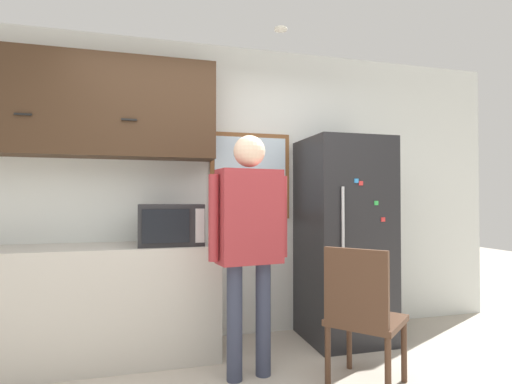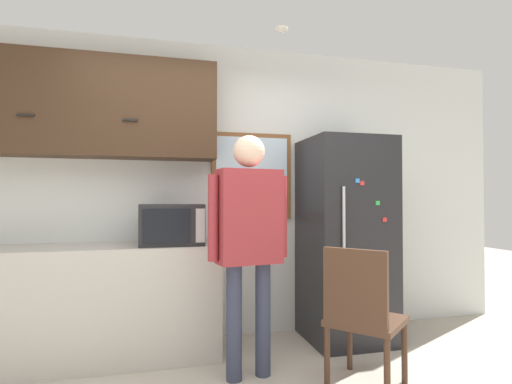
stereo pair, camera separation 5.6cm
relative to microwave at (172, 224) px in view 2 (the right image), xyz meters
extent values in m
cube|color=silver|center=(0.41, 0.40, 0.29)|extent=(6.00, 0.06, 2.70)
cube|color=#BCB7AD|center=(-0.71, 0.06, -0.61)|extent=(2.17, 0.62, 0.89)
cube|color=#3D2819|center=(-0.71, 0.22, 0.97)|extent=(2.17, 0.31, 0.83)
cube|color=black|center=(-1.09, 0.05, 0.84)|extent=(0.12, 0.01, 0.01)
cube|color=black|center=(-0.33, 0.05, 0.84)|extent=(0.12, 0.01, 0.01)
cube|color=#232326|center=(0.00, 0.00, 0.00)|extent=(0.50, 0.38, 0.33)
cube|color=black|center=(-0.05, -0.19, 0.00)|extent=(0.35, 0.01, 0.26)
cube|color=#B2B2B2|center=(0.21, -0.19, 0.00)|extent=(0.07, 0.01, 0.26)
cylinder|color=#33384C|center=(0.41, -0.54, -0.66)|extent=(0.11, 0.11, 0.81)
cylinder|color=#33384C|center=(0.63, -0.51, -0.66)|extent=(0.11, 0.11, 0.81)
cube|color=maroon|center=(0.52, -0.53, 0.08)|extent=(0.48, 0.28, 0.67)
sphere|color=beige|center=(0.52, -0.53, 0.55)|extent=(0.23, 0.23, 0.23)
cylinder|color=maroon|center=(0.26, -0.56, 0.08)|extent=(0.07, 0.07, 0.60)
cylinder|color=maroon|center=(0.78, -0.49, 0.08)|extent=(0.07, 0.07, 0.60)
cube|color=#232326|center=(1.54, 0.01, -0.15)|extent=(0.71, 0.70, 1.81)
cylinder|color=silver|center=(1.34, -0.36, -0.01)|extent=(0.02, 0.02, 0.63)
cube|color=red|center=(1.52, -0.34, 0.34)|extent=(0.04, 0.01, 0.04)
cube|color=green|center=(1.66, -0.34, 0.17)|extent=(0.04, 0.01, 0.04)
cube|color=#338CDB|center=(1.48, -0.34, 0.36)|extent=(0.04, 0.01, 0.04)
cube|color=red|center=(1.72, -0.34, 0.03)|extent=(0.04, 0.01, 0.04)
cube|color=#472D1E|center=(1.26, -0.85, -0.62)|extent=(0.64, 0.64, 0.04)
cylinder|color=#472D1E|center=(1.54, -0.87, -0.85)|extent=(0.04, 0.04, 0.42)
cylinder|color=#472D1E|center=(1.28, -0.57, -0.85)|extent=(0.04, 0.04, 0.42)
cylinder|color=#472D1E|center=(1.24, -1.13, -0.85)|extent=(0.04, 0.04, 0.42)
cylinder|color=#472D1E|center=(0.98, -0.83, -0.85)|extent=(0.04, 0.04, 0.42)
cube|color=#472D1E|center=(1.10, -0.98, -0.36)|extent=(0.30, 0.34, 0.49)
cube|color=brown|center=(0.75, 0.36, 0.42)|extent=(0.77, 0.04, 0.81)
cube|color=silver|center=(0.75, 0.34, 0.42)|extent=(0.69, 0.01, 0.73)
cylinder|color=white|center=(0.88, -0.16, 1.62)|extent=(0.11, 0.11, 0.01)
camera|label=1|loc=(-0.18, -3.28, 0.20)|focal=28.00mm
camera|label=2|loc=(-0.13, -3.29, 0.20)|focal=28.00mm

